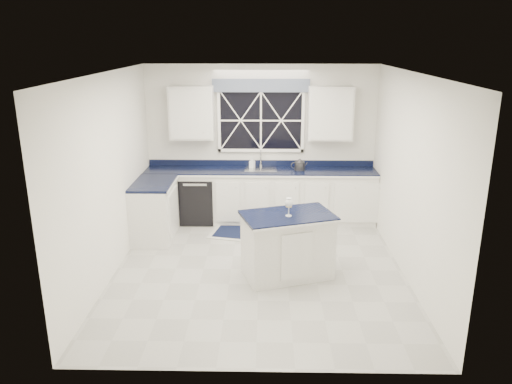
{
  "coord_description": "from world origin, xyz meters",
  "views": [
    {
      "loc": [
        0.09,
        -6.38,
        3.13
      ],
      "look_at": [
        -0.05,
        0.4,
        1.02
      ],
      "focal_mm": 35.0,
      "sensor_mm": 36.0,
      "label": 1
    }
  ],
  "objects_px": {
    "island": "(287,245)",
    "kettle": "(299,165)",
    "wine_glass": "(289,204)",
    "faucet": "(261,158)",
    "dishwasher": "(198,198)",
    "soap_bottle": "(252,163)"
  },
  "relations": [
    {
      "from": "faucet",
      "to": "wine_glass",
      "type": "bearing_deg",
      "value": -80.61
    },
    {
      "from": "kettle",
      "to": "wine_glass",
      "type": "relative_size",
      "value": 1.18
    },
    {
      "from": "faucet",
      "to": "wine_glass",
      "type": "distance_m",
      "value": 2.4
    },
    {
      "from": "dishwasher",
      "to": "wine_glass",
      "type": "relative_size",
      "value": 3.34
    },
    {
      "from": "faucet",
      "to": "wine_glass",
      "type": "height_order",
      "value": "faucet"
    },
    {
      "from": "island",
      "to": "kettle",
      "type": "xyz_separation_m",
      "value": [
        0.28,
        2.11,
        0.59
      ]
    },
    {
      "from": "kettle",
      "to": "island",
      "type": "bearing_deg",
      "value": -100.34
    },
    {
      "from": "wine_glass",
      "to": "soap_bottle",
      "type": "distance_m",
      "value": 2.37
    },
    {
      "from": "island",
      "to": "faucet",
      "type": "bearing_deg",
      "value": 81.33
    },
    {
      "from": "dishwasher",
      "to": "kettle",
      "type": "height_order",
      "value": "kettle"
    },
    {
      "from": "kettle",
      "to": "soap_bottle",
      "type": "bearing_deg",
      "value": 167.35
    },
    {
      "from": "faucet",
      "to": "island",
      "type": "height_order",
      "value": "faucet"
    },
    {
      "from": "kettle",
      "to": "wine_glass",
      "type": "height_order",
      "value": "kettle"
    },
    {
      "from": "wine_glass",
      "to": "faucet",
      "type": "bearing_deg",
      "value": 99.39
    },
    {
      "from": "soap_bottle",
      "to": "dishwasher",
      "type": "bearing_deg",
      "value": -171.96
    },
    {
      "from": "dishwasher",
      "to": "faucet",
      "type": "distance_m",
      "value": 1.31
    },
    {
      "from": "dishwasher",
      "to": "kettle",
      "type": "distance_m",
      "value": 1.87
    },
    {
      "from": "island",
      "to": "wine_glass",
      "type": "height_order",
      "value": "wine_glass"
    },
    {
      "from": "island",
      "to": "wine_glass",
      "type": "xyz_separation_m",
      "value": [
        0.0,
        -0.06,
        0.61
      ]
    },
    {
      "from": "faucet",
      "to": "kettle",
      "type": "xyz_separation_m",
      "value": [
        0.67,
        -0.2,
        -0.06
      ]
    },
    {
      "from": "dishwasher",
      "to": "wine_glass",
      "type": "distance_m",
      "value": 2.72
    },
    {
      "from": "wine_glass",
      "to": "soap_bottle",
      "type": "bearing_deg",
      "value": 103.2
    }
  ]
}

